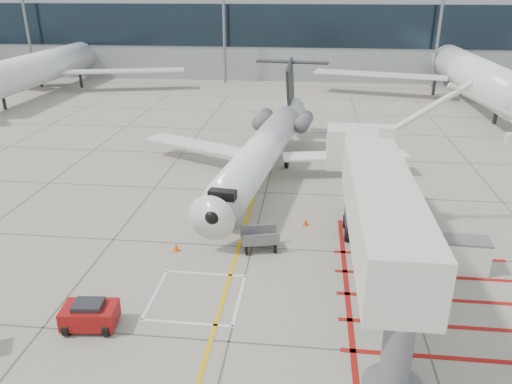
# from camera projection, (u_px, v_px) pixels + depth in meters

# --- Properties ---
(ground_plane) EXTENTS (260.00, 260.00, 0.00)m
(ground_plane) POSITION_uv_depth(u_px,v_px,m) (242.00, 287.00, 24.00)
(ground_plane) COLOR #9A9785
(ground_plane) RESTS_ON ground
(regional_jet) EXTENTS (25.23, 30.17, 7.23)m
(regional_jet) POSITION_uv_depth(u_px,v_px,m) (256.00, 139.00, 34.41)
(regional_jet) COLOR white
(regional_jet) RESTS_ON ground_plane
(jet_bridge) EXTENTS (8.76, 18.45, 7.38)m
(jet_bridge) POSITION_uv_depth(u_px,v_px,m) (381.00, 221.00, 22.33)
(jet_bridge) COLOR silver
(jet_bridge) RESTS_ON ground_plane
(pushback_tug) EXTENTS (2.36, 1.60, 1.30)m
(pushback_tug) POSITION_uv_depth(u_px,v_px,m) (90.00, 314.00, 20.97)
(pushback_tug) COLOR maroon
(pushback_tug) RESTS_ON ground_plane
(baggage_cart) EXTENTS (2.24, 1.70, 1.26)m
(baggage_cart) POSITION_uv_depth(u_px,v_px,m) (260.00, 239.00, 27.21)
(baggage_cart) COLOR #5A595F
(baggage_cart) RESTS_ON ground_plane
(ground_power_unit) EXTENTS (2.26, 1.39, 1.74)m
(ground_power_unit) POSITION_uv_depth(u_px,v_px,m) (465.00, 255.00, 25.15)
(ground_power_unit) COLOR silver
(ground_power_unit) RESTS_ON ground_plane
(cone_nose) EXTENTS (0.35, 0.35, 0.49)m
(cone_nose) POSITION_uv_depth(u_px,v_px,m) (176.00, 247.00, 27.19)
(cone_nose) COLOR #FB550D
(cone_nose) RESTS_ON ground_plane
(cone_side) EXTENTS (0.32, 0.32, 0.44)m
(cone_side) POSITION_uv_depth(u_px,v_px,m) (306.00, 222.00, 30.13)
(cone_side) COLOR #F3470C
(cone_side) RESTS_ON ground_plane
(terminal_building) EXTENTS (180.00, 28.00, 14.00)m
(terminal_building) POSITION_uv_depth(u_px,v_px,m) (356.00, 27.00, 84.55)
(terminal_building) COLOR gray
(terminal_building) RESTS_ON ground_plane
(terminal_glass_band) EXTENTS (180.00, 0.10, 6.00)m
(terminal_glass_band) POSITION_uv_depth(u_px,v_px,m) (364.00, 27.00, 71.27)
(terminal_glass_band) COLOR black
(terminal_glass_band) RESTS_ON ground_plane
(bg_aircraft_b) EXTENTS (36.18, 40.20, 12.06)m
(bg_aircraft_b) POSITION_uv_depth(u_px,v_px,m) (48.00, 45.00, 67.29)
(bg_aircraft_b) COLOR silver
(bg_aircraft_b) RESTS_ON ground_plane
(bg_aircraft_c) EXTENTS (38.01, 42.23, 12.67)m
(bg_aircraft_c) POSITION_uv_depth(u_px,v_px,m) (470.00, 48.00, 61.53)
(bg_aircraft_c) COLOR silver
(bg_aircraft_c) RESTS_ON ground_plane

